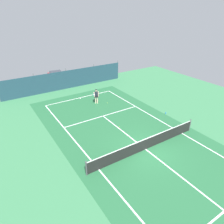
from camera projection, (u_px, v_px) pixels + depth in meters
name	position (u px, v px, depth m)	size (l,w,h in m)	color
ground_plane	(146.00, 149.00, 15.87)	(36.00, 36.00, 0.00)	#387A4C
court_surface	(146.00, 149.00, 15.87)	(11.02, 26.60, 0.01)	#236038
tennis_net	(146.00, 144.00, 15.64)	(10.12, 0.10, 1.10)	black
back_fence	(66.00, 83.00, 27.72)	(16.30, 0.98, 2.70)	#1E3D4C
tennis_player	(96.00, 95.00, 22.95)	(0.84, 0.65, 1.64)	beige
tennis_ball_near_player	(107.00, 103.00, 23.38)	(0.07, 0.07, 0.07)	#CCDB33
tennis_ball_midcourt	(119.00, 127.00, 18.76)	(0.07, 0.07, 0.07)	#CCDB33
parked_car	(57.00, 78.00, 29.03)	(2.38, 4.38, 1.68)	maroon
water_bottle	(166.00, 113.00, 21.00)	(0.08, 0.08, 0.24)	#338CD8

